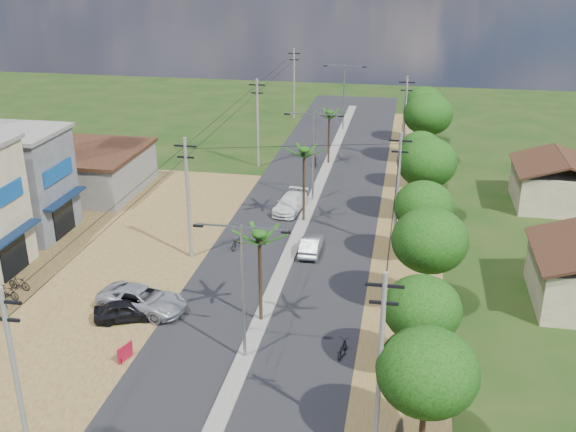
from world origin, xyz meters
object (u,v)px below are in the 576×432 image
car_parked_dark (125,311)px  moto_rider_east (342,349)px  car_parked_silver (142,300)px  roadside_sign (125,353)px  car_white_far (290,204)px  car_silver_mid (311,245)px

car_parked_dark → moto_rider_east: bearing=-118.0°
car_parked_silver → moto_rider_east: size_ratio=3.44×
car_parked_dark → roadside_sign: bearing=-179.3°
car_white_far → car_parked_dark: car_white_far is taller
car_silver_mid → car_white_far: car_white_far is taller
car_white_far → moto_rider_east: car_white_far is taller
car_silver_mid → roadside_sign: car_silver_mid is taller
car_white_far → roadside_sign: car_white_far is taller
car_white_far → car_parked_dark: bearing=-100.6°
car_white_far → car_parked_dark: (-6.61, -19.50, -0.08)m
car_parked_silver → car_parked_dark: 1.38m
car_parked_dark → roadside_sign: size_ratio=3.32×
car_silver_mid → car_parked_dark: (-9.61, -11.53, -0.01)m
car_silver_mid → car_parked_silver: size_ratio=0.70×
car_parked_silver → car_parked_dark: car_parked_silver is taller
car_white_far → roadside_sign: size_ratio=4.39×
moto_rider_east → car_parked_dark: bearing=3.4°
car_silver_mid → roadside_sign: 17.45m
roadside_sign → car_silver_mid: bearing=80.7°
car_white_far → car_parked_silver: bearing=-100.0°
car_parked_silver → moto_rider_east: car_parked_silver is taller
car_silver_mid → car_white_far: (-3.00, 7.97, 0.07)m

